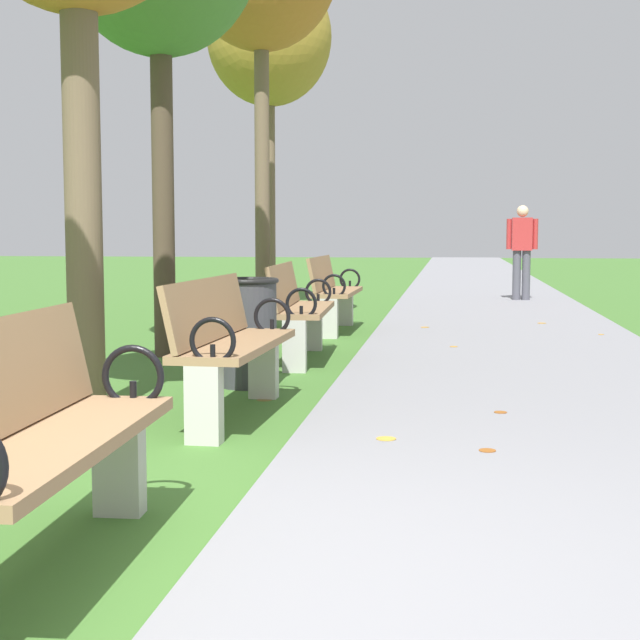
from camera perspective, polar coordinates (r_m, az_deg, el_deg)
name	(u,v)px	position (r m, az deg, el deg)	size (l,w,h in m)	color
ground_plane	(174,592)	(3.30, -8.85, -15.97)	(80.00, 80.00, 0.00)	#42722D
paved_walkway	(479,285)	(20.98, 9.63, 2.08)	(3.00, 44.00, 0.02)	gray
park_bench_1	(35,440)	(3.39, -16.87, -6.99)	(0.53, 1.62, 0.90)	#93704C
park_bench_2	(229,343)	(6.04, -5.54, -1.41)	(0.52, 1.61, 0.90)	#93704C
park_bench_3	(298,308)	(8.71, -1.32, 0.70)	(0.55, 1.62, 0.90)	#93704C
park_bench_4	(333,291)	(11.24, 0.80, 1.76)	(0.48, 1.60, 0.90)	#93704C
tree_5	(269,39)	(14.89, -3.10, 16.67)	(1.89, 1.89, 5.18)	brown
pedestrian_walking	(522,247)	(16.51, 12.14, 4.35)	(0.53, 0.23, 1.62)	#4C4C56
trash_bin	(248,332)	(7.28, -4.38, -0.73)	(0.48, 0.48, 0.84)	#38383D
scattered_leaves	(373,374)	(7.83, 3.25, -3.30)	(5.19, 10.60, 0.02)	brown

